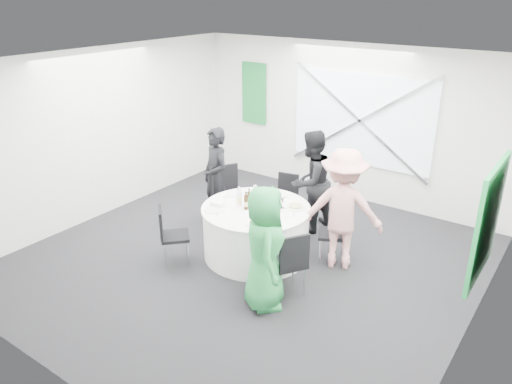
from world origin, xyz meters
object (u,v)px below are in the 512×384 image
Objects in this scene: person_man_back at (311,182)px; person_woman_pink at (343,209)px; person_man_back_left at (216,177)px; person_woman_green at (265,248)px; chair_back_left at (228,192)px; clear_water_bottle at (239,198)px; banquet_table at (256,231)px; chair_front_left at (169,232)px; green_water_bottle at (272,199)px; chair_back_right at (338,229)px; chair_back at (286,195)px; chair_front_right at (290,260)px.

person_woman_pink is at bearing 62.05° from person_man_back.
person_man_back_left is 2.45m from person_woman_green.
person_woman_green is (1.96, -1.46, -0.03)m from person_man_back_left.
chair_back_left is 0.65× the size of person_woman_green.
person_man_back_left is at bearing 147.28° from clear_water_bottle.
banquet_table is 1.31m from person_woman_pink.
green_water_bottle is (1.05, 1.02, 0.40)m from chair_front_left.
chair_front_left reaches higher than banquet_table.
person_woman_pink is at bearing 21.79° from banquet_table.
chair_back_left is 3.11× the size of green_water_bottle.
chair_back_right is 0.53× the size of person_man_back_left.
chair_back_left is 1.21m from green_water_bottle.
chair_back_right is (1.29, -0.67, 0.02)m from chair_back.
chair_back is 0.81× the size of chair_back_left.
clear_water_bottle is at bearing -8.91° from person_man_back_left.
person_man_back_left reaches higher than chair_front_left.
banquet_table is at bearing 0.00° from person_man_back_left.
chair_front_right is 2.76× the size of green_water_bottle.
clear_water_bottle is at bearing 9.97° from person_woman_green.
person_man_back is 5.78× the size of clear_water_bottle.
clear_water_bottle is (-1.28, -0.62, 0.37)m from chair_back_right.
banquet_table is 1.18m from chair_back_right.
chair_back is at bearing -14.92° from chair_back_left.
person_man_back reaches higher than chair_front_left.
person_woman_green is at bearing 6.05° from chair_front_right.
chair_front_left is at bearing -133.99° from banquet_table.
chair_front_left is at bearing 47.91° from person_woman_green.
clear_water_bottle is at bearing -101.95° from chair_back_left.
chair_back_left is 2.06m from person_woman_pink.
chair_back_left is at bearing -23.53° from person_woman_pink.
chair_front_left is 1.47m from person_man_back_left.
chair_back_right is 1.16m from chair_front_right.
chair_back_right is 0.50× the size of person_woman_pink.
chair_back_left is 3.57× the size of clear_water_bottle.
chair_back_right is 0.95× the size of chair_front_right.
chair_front_left is 2.35m from person_man_back.
chair_back_right is 1.09m from person_man_back.
person_man_back_left is at bearing -23.36° from person_woman_pink.
chair_back_left is 1.33m from person_man_back.
chair_back is 0.97× the size of chair_front_left.
chair_back_right reaches higher than chair_back.
chair_front_left is (-1.82, -0.27, -0.04)m from chair_front_right.
chair_back is 0.48× the size of person_woman_pink.
clear_water_bottle is (-0.46, -1.26, 0.04)m from person_man_back.
chair_back_right is 0.38m from person_woman_pink.
person_woman_pink is 1.46m from clear_water_bottle.
chair_front_left is 0.54× the size of person_woman_green.
chair_front_right is at bearing 33.11° from person_man_back.
green_water_bottle reaches higher than chair_back_right.
chair_back_left is at bearing 160.89° from green_water_bottle.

